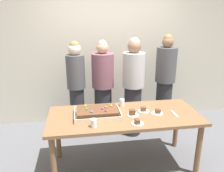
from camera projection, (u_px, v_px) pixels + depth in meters
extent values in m
plane|color=#5B5B60|center=(123.00, 164.00, 3.17)|extent=(12.00, 12.00, 0.00)
cube|color=beige|center=(108.00, 43.00, 4.20)|extent=(8.00, 0.12, 3.00)
cube|color=brown|center=(124.00, 116.00, 2.93)|extent=(1.97, 0.83, 0.04)
cylinder|color=brown|center=(54.00, 164.00, 2.60)|extent=(0.07, 0.07, 0.73)
cylinder|color=brown|center=(198.00, 150.00, 2.87)|extent=(0.07, 0.07, 0.73)
cylinder|color=brown|center=(58.00, 134.00, 3.23)|extent=(0.07, 0.07, 0.73)
cylinder|color=brown|center=(176.00, 125.00, 3.50)|extent=(0.07, 0.07, 0.73)
cube|color=beige|center=(97.00, 115.00, 2.89)|extent=(0.59, 0.39, 0.01)
cube|color=beige|center=(99.00, 120.00, 2.70)|extent=(0.59, 0.01, 0.05)
cube|color=beige|center=(96.00, 107.00, 3.06)|extent=(0.59, 0.01, 0.05)
cube|color=beige|center=(75.00, 115.00, 2.83)|extent=(0.01, 0.39, 0.05)
cube|color=beige|center=(119.00, 112.00, 2.92)|extent=(0.01, 0.39, 0.05)
cube|color=brown|center=(97.00, 112.00, 2.87)|extent=(0.52, 0.32, 0.08)
sphere|color=red|center=(106.00, 111.00, 2.79)|extent=(0.03, 0.03, 0.03)
sphere|color=#2D84E0|center=(92.00, 112.00, 2.76)|extent=(0.03, 0.03, 0.03)
sphere|color=yellow|center=(111.00, 106.00, 2.94)|extent=(0.03, 0.03, 0.03)
sphere|color=yellow|center=(85.00, 106.00, 2.94)|extent=(0.03, 0.03, 0.03)
sphere|color=purple|center=(102.00, 109.00, 2.85)|extent=(0.03, 0.03, 0.03)
sphere|color=green|center=(106.00, 107.00, 2.89)|extent=(0.03, 0.03, 0.03)
sphere|color=green|center=(86.00, 109.00, 2.84)|extent=(0.03, 0.03, 0.03)
cylinder|color=white|center=(144.00, 111.00, 3.02)|extent=(0.15, 0.15, 0.01)
cube|color=brown|center=(143.00, 109.00, 3.00)|extent=(0.07, 0.05, 0.06)
cylinder|color=white|center=(138.00, 123.00, 2.68)|extent=(0.15, 0.15, 0.01)
cube|color=brown|center=(137.00, 121.00, 2.66)|extent=(0.06, 0.07, 0.06)
cylinder|color=white|center=(133.00, 115.00, 2.90)|extent=(0.15, 0.15, 0.01)
cube|color=brown|center=(132.00, 112.00, 2.89)|extent=(0.07, 0.07, 0.07)
cylinder|color=white|center=(157.00, 113.00, 2.95)|extent=(0.15, 0.15, 0.01)
cube|color=brown|center=(158.00, 111.00, 2.94)|extent=(0.05, 0.07, 0.05)
cylinder|color=white|center=(122.00, 102.00, 3.19)|extent=(0.07, 0.07, 0.10)
cylinder|color=white|center=(94.00, 123.00, 2.59)|extent=(0.07, 0.07, 0.10)
cube|color=silver|center=(174.00, 114.00, 2.94)|extent=(0.03, 0.20, 0.01)
cylinder|color=#28282D|center=(163.00, 104.00, 4.13)|extent=(0.28, 0.28, 0.87)
cylinder|color=#4C4C51|center=(166.00, 65.00, 3.90)|extent=(0.35, 0.35, 0.61)
sphere|color=#8C664C|center=(168.00, 42.00, 3.78)|extent=(0.20, 0.20, 0.20)
sphere|color=olive|center=(168.00, 39.00, 3.77)|extent=(0.15, 0.15, 0.15)
cylinder|color=#28282D|center=(132.00, 110.00, 3.87)|extent=(0.29, 0.29, 0.87)
cylinder|color=#B2B2B7|center=(134.00, 70.00, 3.64)|extent=(0.36, 0.36, 0.56)
sphere|color=#8C664C|center=(134.00, 47.00, 3.53)|extent=(0.22, 0.22, 0.22)
sphere|color=#B2A899|center=(135.00, 43.00, 3.51)|extent=(0.17, 0.17, 0.17)
cylinder|color=#28282D|center=(78.00, 111.00, 3.87)|extent=(0.24, 0.24, 0.85)
cylinder|color=#4C4C51|center=(76.00, 72.00, 3.65)|extent=(0.30, 0.30, 0.55)
sphere|color=beige|center=(74.00, 49.00, 3.54)|extent=(0.20, 0.20, 0.20)
sphere|color=olive|center=(74.00, 46.00, 3.52)|extent=(0.16, 0.16, 0.16)
cylinder|color=#28282D|center=(103.00, 109.00, 3.97)|extent=(0.30, 0.30, 0.83)
cylinder|color=#7A4C5B|center=(103.00, 71.00, 3.75)|extent=(0.37, 0.37, 0.57)
sphere|color=tan|center=(102.00, 48.00, 3.63)|extent=(0.20, 0.20, 0.20)
sphere|color=#B2A899|center=(102.00, 45.00, 3.62)|extent=(0.15, 0.15, 0.15)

